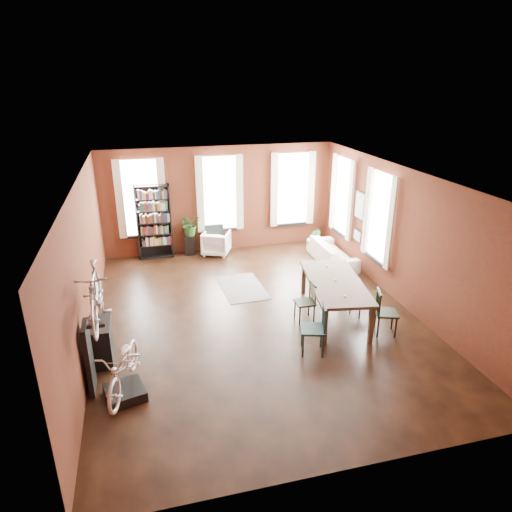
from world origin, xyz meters
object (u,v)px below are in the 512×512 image
object	(u,v)px
console_table	(101,342)
plant_stand	(190,245)
dining_table	(334,298)
white_armchair	(216,242)
bookshelf	(154,222)
bicycle_floor	(121,346)
dining_chair_b	(305,302)
bike_trainer	(125,392)
dining_chair_a	(313,329)
cream_sofa	(332,249)
dining_chair_d	(361,298)
dining_chair_c	(387,313)

from	to	relation	value
console_table	plant_stand	bearing A→B (deg)	66.22
dining_table	white_armchair	distance (m)	4.85
bookshelf	bicycle_floor	world-z (taller)	bookshelf
plant_stand	bicycle_floor	size ratio (longest dim) A/B	0.36
dining_chair_b	bookshelf	distance (m)	5.61
bike_trainer	bicycle_floor	bearing A→B (deg)	-20.49
dining_chair_a	bicycle_floor	world-z (taller)	bicycle_floor
dining_chair_a	console_table	bearing A→B (deg)	-83.60
bookshelf	cream_sofa	bearing A→B (deg)	-18.95
dining_table	console_table	size ratio (longest dim) A/B	3.14
dining_table	dining_chair_b	distance (m)	0.73
dining_chair_b	bookshelf	bearing A→B (deg)	-147.44
dining_table	cream_sofa	world-z (taller)	dining_table
dining_chair_d	bookshelf	world-z (taller)	bookshelf
dining_table	dining_chair_a	world-z (taller)	dining_chair_a
bookshelf	bicycle_floor	size ratio (longest dim) A/B	1.32
dining_chair_b	dining_chair_c	world-z (taller)	dining_chair_c
bookshelf	plant_stand	size ratio (longest dim) A/B	3.67
dining_chair_a	cream_sofa	bearing A→B (deg)	168.93
dining_chair_c	bicycle_floor	bearing A→B (deg)	117.42
dining_table	bicycle_floor	world-z (taller)	bicycle_floor
dining_chair_c	white_armchair	bearing A→B (deg)	44.97
bike_trainer	bookshelf	bearing A→B (deg)	82.36
bookshelf	dining_table	bearing A→B (deg)	-51.39
bike_trainer	plant_stand	size ratio (longest dim) A/B	1.04
dining_chair_c	dining_chair_b	bearing A→B (deg)	76.17
white_armchair	plant_stand	bearing A→B (deg)	9.03
dining_chair_b	plant_stand	world-z (taller)	dining_chair_b
dining_chair_a	console_table	size ratio (longest dim) A/B	1.28
dining_chair_a	cream_sofa	world-z (taller)	dining_chair_a
dining_chair_b	white_armchair	xyz separation A→B (m)	(-1.21, 4.50, -0.05)
console_table	bicycle_floor	world-z (taller)	bicycle_floor
cream_sofa	dining_chair_a	bearing A→B (deg)	152.11
dining_chair_d	console_table	size ratio (longest dim) A/B	1.03
plant_stand	bicycle_floor	xyz separation A→B (m)	(-1.84, -6.45, 0.72)
bicycle_floor	dining_chair_d	bearing A→B (deg)	32.50
dining_chair_d	bicycle_floor	world-z (taller)	bicycle_floor
cream_sofa	plant_stand	distance (m)	4.29
dining_table	dining_chair_a	bearing A→B (deg)	-118.79
dining_chair_c	bicycle_floor	size ratio (longest dim) A/B	0.58
dining_chair_c	bookshelf	bearing A→B (deg)	57.11
white_armchair	console_table	bearing A→B (deg)	82.08
bookshelf	bike_trainer	xyz separation A→B (m)	(-0.86, -6.44, -1.01)
bookshelf	console_table	world-z (taller)	bookshelf
dining_chair_b	dining_chair_d	size ratio (longest dim) A/B	1.08
cream_sofa	plant_stand	world-z (taller)	cream_sofa
dining_chair_d	bike_trainer	bearing A→B (deg)	91.08
dining_chair_d	cream_sofa	bearing A→B (deg)	-28.29
dining_chair_a	dining_chair_c	size ratio (longest dim) A/B	1.06
dining_chair_d	plant_stand	world-z (taller)	dining_chair_d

